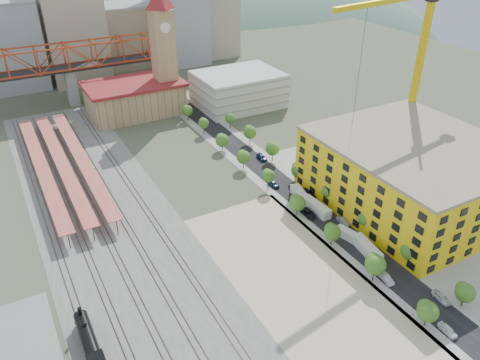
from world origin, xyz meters
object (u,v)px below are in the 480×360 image
clock_tower (163,40)px  site_trailer_c (316,207)px  locomotive (93,353)px  site_trailer_b (351,236)px  car_0 (448,330)px  construction_building (413,173)px  site_trailer_d (301,195)px  site_trailer_a (367,249)px  tower_crane (416,46)px

clock_tower → site_trailer_c: 95.58m
locomotive → clock_tower: bearing=62.5°
clock_tower → locomotive: bearing=-117.5°
site_trailer_b → car_0: 32.68m
construction_building → site_trailer_d: (-26.00, 16.03, -8.13)m
clock_tower → site_trailer_c: bearing=-85.0°
site_trailer_a → car_0: bearing=-88.5°
construction_building → site_trailer_a: construction_building is taller
tower_crane → site_trailer_d: 57.00m
tower_crane → locomotive: bearing=-162.8°
locomotive → site_trailer_b: bearing=4.7°
site_trailer_b → site_trailer_d: (0.00, 22.00, 0.10)m
site_trailer_c → site_trailer_d: bearing=86.5°
construction_building → locomotive: bearing=-172.9°
construction_building → site_trailer_c: bearing=161.4°
tower_crane → site_trailer_b: bearing=-146.9°
tower_crane → site_trailer_c: bearing=-162.5°
site_trailer_a → site_trailer_b: (0.00, 5.90, -0.17)m
tower_crane → construction_building: bearing=-128.2°
locomotive → site_trailer_d: (66.00, 27.44, -0.91)m
clock_tower → site_trailer_b: size_ratio=6.06×
clock_tower → car_0: 141.40m
tower_crane → site_trailer_b: (-43.69, -28.50, -36.14)m
site_trailer_c → site_trailer_d: (0.00, 7.28, -0.11)m
site_trailer_a → car_0: 26.82m
locomotive → site_trailer_a: locomotive is taller
tower_crane → car_0: (-46.69, -61.04, -36.58)m
clock_tower → site_trailer_c: size_ratio=5.11×
locomotive → site_trailer_c: (66.00, 20.16, -0.80)m
clock_tower → construction_building: size_ratio=1.03×
construction_building → site_trailer_b: (-26.00, -5.98, -8.24)m
site_trailer_b → car_0: bearing=-108.0°
construction_building → site_trailer_b: bearing=-167.1°
site_trailer_b → construction_building: bearing=0.2°
car_0 → construction_building: bearing=56.9°
tower_crane → site_trailer_a: tower_crane is taller
construction_building → site_trailer_c: construction_building is taller
construction_building → locomotive: size_ratio=2.15×
clock_tower → locomotive: size_ratio=2.21×
construction_building → site_trailer_c: size_ratio=4.97×
construction_building → tower_crane: bearing=51.8°
site_trailer_c → locomotive: bearing=-166.5°
locomotive → site_trailer_c: size_ratio=2.31×
construction_building → site_trailer_b: 27.92m
clock_tower → site_trailer_d: bearing=-84.6°
construction_building → tower_crane: tower_crane is taller
clock_tower → site_trailer_a: (8.00, -111.87, -27.36)m
locomotive → site_trailer_b: locomotive is taller
construction_building → locomotive: 92.99m
clock_tower → construction_building: (34.00, -99.99, -19.29)m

